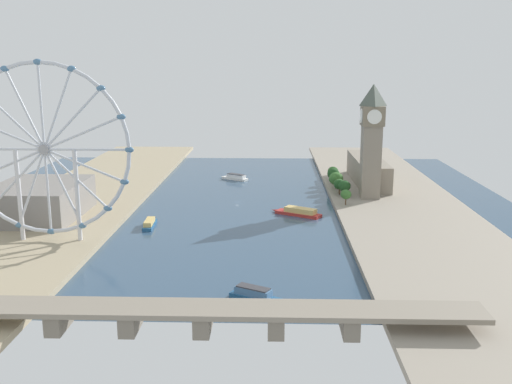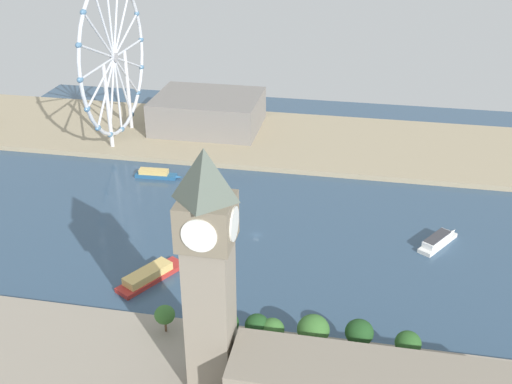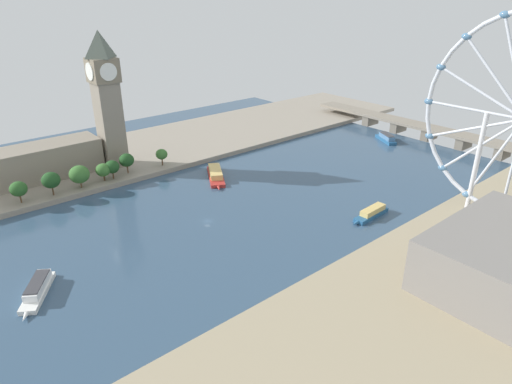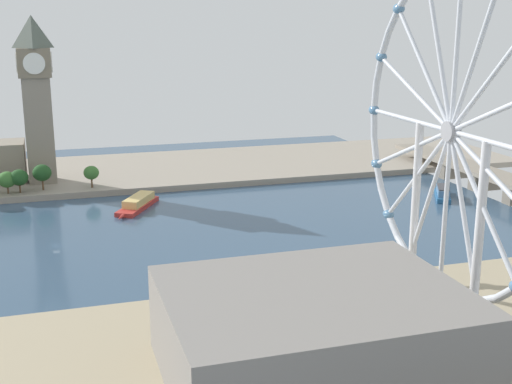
{
  "view_description": "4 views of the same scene",
  "coord_description": "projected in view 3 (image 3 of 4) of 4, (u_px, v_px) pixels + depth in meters",
  "views": [
    {
      "loc": [
        -25.56,
        400.72,
        97.03
      ],
      "look_at": [
        -13.61,
        3.27,
        8.23
      ],
      "focal_mm": 40.19,
      "sensor_mm": 36.0,
      "label": 1
    },
    {
      "loc": [
        -236.32,
        -45.09,
        146.64
      ],
      "look_at": [
        23.91,
        4.61,
        9.78
      ],
      "focal_mm": 42.67,
      "sensor_mm": 36.0,
      "label": 2
    },
    {
      "loc": [
        165.2,
        -108.76,
        104.78
      ],
      "look_at": [
        6.17,
        26.48,
        10.19
      ],
      "focal_mm": 31.53,
      "sensor_mm": 36.0,
      "label": 3
    },
    {
      "loc": [
        251.59,
        1.41,
        82.09
      ],
      "look_at": [
        1.95,
        77.58,
        15.3
      ],
      "focal_mm": 47.57,
      "sensor_mm": 36.0,
      "label": 4
    }
  ],
  "objects": [
    {
      "name": "tour_boat_2",
      "position": [
        371.0,
        213.0,
        225.56
      ],
      "size": [
        6.56,
        26.78,
        4.74
      ],
      "rotation": [
        0.0,
        0.0,
        4.76
      ],
      "color": "#235684",
      "rests_on": "ground_plane"
    },
    {
      "name": "tour_boat_0",
      "position": [
        216.0,
        174.0,
        272.04
      ],
      "size": [
        33.87,
        22.73,
        5.25
      ],
      "rotation": [
        0.0,
        0.0,
        5.76
      ],
      "color": "#B22D28",
      "rests_on": "ground_plane"
    },
    {
      "name": "riverbank_left",
      "position": [
        111.0,
        159.0,
        299.65
      ],
      "size": [
        90.0,
        520.0,
        3.0
      ],
      "primitive_type": "cube",
      "color": "gray",
      "rests_on": "ground_plane"
    },
    {
      "name": "tree_row_embankment",
      "position": [
        88.0,
        172.0,
        252.6
      ],
      "size": [
        12.85,
        91.55,
        13.1
      ],
      "color": "#513823",
      "rests_on": "riverbank_left"
    },
    {
      "name": "parliament_block",
      "position": [
        15.0,
        168.0,
        252.93
      ],
      "size": [
        22.0,
        94.75,
        19.82
      ],
      "primitive_type": "cube",
      "color": "gray",
      "rests_on": "riverbank_left"
    },
    {
      "name": "ground_plane",
      "position": [
        207.0,
        221.0,
        222.06
      ],
      "size": [
        395.43,
        395.43,
        0.0
      ],
      "primitive_type": "plane",
      "color": "#334C66"
    },
    {
      "name": "tour_boat_1",
      "position": [
        37.0,
        289.0,
        168.15
      ],
      "size": [
        25.98,
        19.15,
        5.14
      ],
      "rotation": [
        0.0,
        0.0,
        5.7
      ],
      "color": "white",
      "rests_on": "ground_plane"
    },
    {
      "name": "clock_tower",
      "position": [
        107.0,
        99.0,
        266.94
      ],
      "size": [
        16.33,
        16.33,
        80.99
      ],
      "color": "gray",
      "rests_on": "riverbank_left"
    },
    {
      "name": "riverbank_right",
      "position": [
        409.0,
        344.0,
        143.22
      ],
      "size": [
        90.0,
        520.0,
        3.0
      ],
      "primitive_type": "cube",
      "color": "tan",
      "rests_on": "ground_plane"
    },
    {
      "name": "tour_boat_3",
      "position": [
        386.0,
        138.0,
        337.68
      ],
      "size": [
        25.34,
        16.11,
        5.91
      ],
      "rotation": [
        0.0,
        0.0,
        2.65
      ],
      "color": "#235684",
      "rests_on": "ground_plane"
    },
    {
      "name": "river_bridge",
      "position": [
        430.0,
        130.0,
        339.95
      ],
      "size": [
        207.43,
        16.7,
        9.74
      ],
      "color": "gray",
      "rests_on": "ground_plane"
    }
  ]
}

